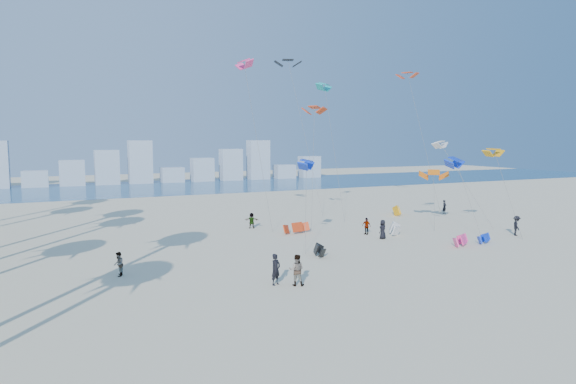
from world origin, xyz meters
name	(u,v)px	position (x,y,z in m)	size (l,w,h in m)	color
ground	(367,315)	(0.00, 0.00, 0.00)	(220.00, 220.00, 0.00)	beige
ocean	(141,188)	(0.00, 72.00, 0.01)	(220.00, 220.00, 0.00)	navy
kitesurfer_near	(276,269)	(-2.07, 6.71, 0.94)	(0.69, 0.45, 1.89)	black
kitesurfer_mid	(297,270)	(-0.99, 6.06, 0.94)	(0.92, 0.71, 1.88)	gray
kitesurfers_far	(369,227)	(11.57, 17.16, 0.82)	(38.59, 14.77, 1.81)	black
grounded_kites	(385,229)	(13.67, 17.68, 0.45)	(20.30, 18.84, 0.96)	black
flying_kites	(367,112)	(15.17, 23.30, 11.42)	(24.98, 25.87, 18.53)	#0C30CE
distant_skyline	(127,168)	(-1.19, 82.00, 3.09)	(85.00, 3.00, 8.40)	#9EADBF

